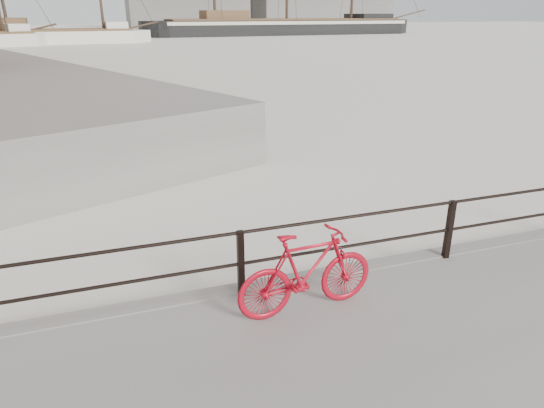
{
  "coord_description": "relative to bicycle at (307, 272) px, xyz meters",
  "views": [
    {
      "loc": [
        -5.04,
        -5.96,
        4.12
      ],
      "look_at": [
        -2.47,
        1.5,
        1.0
      ],
      "focal_mm": 32.0,
      "sensor_mm": 36.0,
      "label": 1
    }
  ],
  "objects": [
    {
      "name": "ground",
      "position": [
        2.77,
        0.8,
        -0.94
      ],
      "size": [
        400.0,
        400.0,
        0.0
      ],
      "primitive_type": "plane",
      "color": "white",
      "rests_on": "ground"
    },
    {
      "name": "guardrail",
      "position": [
        2.77,
        0.65,
        -0.09
      ],
      "size": [
        28.0,
        0.1,
        1.0
      ],
      "primitive_type": null,
      "color": "black",
      "rests_on": "promenade"
    },
    {
      "name": "bicycle",
      "position": [
        0.0,
        0.0,
        0.0
      ],
      "size": [
        1.96,
        0.41,
        1.17
      ],
      "primitive_type": "imported",
      "rotation": [
        0.0,
        0.0,
        0.06
      ],
      "color": "#B20B1C",
      "rests_on": "promenade"
    },
    {
      "name": "barque_black",
      "position": [
        34.16,
        91.31,
        -0.94
      ],
      "size": [
        65.78,
        24.55,
        36.31
      ],
      "primitive_type": null,
      "rotation": [
        0.0,
        0.0,
        0.05
      ],
      "color": "black",
      "rests_on": "ground"
    },
    {
      "name": "schooner_mid",
      "position": [
        -7.22,
        73.64,
        -0.94
      ],
      "size": [
        28.2,
        13.23,
        19.95
      ],
      "primitive_type": null,
      "rotation": [
        0.0,
        0.0,
        0.06
      ],
      "color": "silver",
      "rests_on": "ground"
    },
    {
      "name": "industrial_east",
      "position": [
        80.77,
        150.8,
        6.06
      ],
      "size": [
        20.0,
        16.0,
        14.0
      ],
      "primitive_type": "cube",
      "color": "gray",
      "rests_on": "ground"
    }
  ]
}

